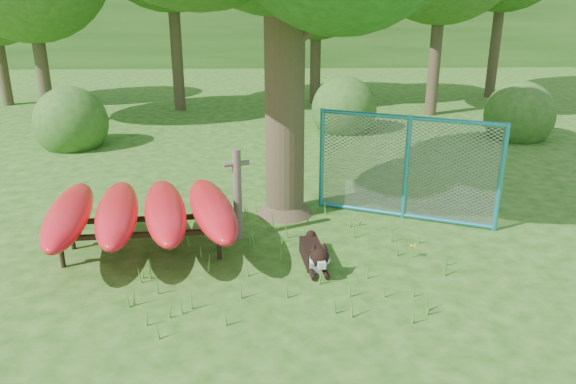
{
  "coord_description": "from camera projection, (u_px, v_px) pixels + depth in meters",
  "views": [
    {
      "loc": [
        -0.04,
        -6.34,
        3.74
      ],
      "look_at": [
        0.2,
        1.2,
        1.0
      ],
      "focal_mm": 35.0,
      "sensor_mm": 36.0,
      "label": 1
    }
  ],
  "objects": [
    {
      "name": "ground",
      "position": [
        275.0,
        297.0,
        7.24
      ],
      "size": [
        80.0,
        80.0,
        0.0
      ],
      "primitive_type": "plane",
      "color": "#205010",
      "rests_on": "ground"
    },
    {
      "name": "wooden_post",
      "position": [
        237.0,
        192.0,
        8.68
      ],
      "size": [
        0.4,
        0.19,
        1.46
      ],
      "rotation": [
        0.0,
        0.0,
        0.3
      ],
      "color": "brown",
      "rests_on": "ground"
    },
    {
      "name": "kayak_rack",
      "position": [
        141.0,
        212.0,
        8.17
      ],
      "size": [
        3.14,
        2.79,
        0.89
      ],
      "rotation": [
        0.0,
        0.0,
        0.08
      ],
      "color": "black",
      "rests_on": "ground"
    },
    {
      "name": "husky_dog",
      "position": [
        315.0,
        255.0,
        7.96
      ],
      "size": [
        0.38,
        1.17,
        0.52
      ],
      "rotation": [
        0.0,
        0.0,
        0.12
      ],
      "color": "black",
      "rests_on": "ground"
    },
    {
      "name": "fence_section",
      "position": [
        406.0,
        168.0,
        9.43
      ],
      "size": [
        2.86,
        1.29,
        3.0
      ],
      "rotation": [
        0.0,
        0.0,
        -0.41
      ],
      "color": "teal",
      "rests_on": "ground"
    },
    {
      "name": "wildflower_clump",
      "position": [
        413.0,
        247.0,
        8.23
      ],
      "size": [
        0.1,
        0.09,
        0.21
      ],
      "rotation": [
        0.0,
        0.0,
        -0.06
      ],
      "color": "#4D8D2E",
      "rests_on": "ground"
    },
    {
      "name": "shrub_left",
      "position": [
        74.0,
        146.0,
        14.14
      ],
      "size": [
        1.8,
        1.8,
        1.8
      ],
      "primitive_type": "sphere",
      "color": "#2A581C",
      "rests_on": "ground"
    },
    {
      "name": "shrub_right",
      "position": [
        516.0,
        138.0,
        14.94
      ],
      "size": [
        1.8,
        1.8,
        1.8
      ],
      "primitive_type": "sphere",
      "color": "#2A581C",
      "rests_on": "ground"
    },
    {
      "name": "shrub_mid",
      "position": [
        343.0,
        130.0,
        15.75
      ],
      "size": [
        1.8,
        1.8,
        1.8
      ],
      "primitive_type": "sphere",
      "color": "#2A581C",
      "rests_on": "ground"
    },
    {
      "name": "wooded_hillside",
      "position": [
        270.0,
        2.0,
        32.52
      ],
      "size": [
        80.0,
        12.0,
        6.0
      ],
      "primitive_type": "cube",
      "color": "#2A581C",
      "rests_on": "ground"
    }
  ]
}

